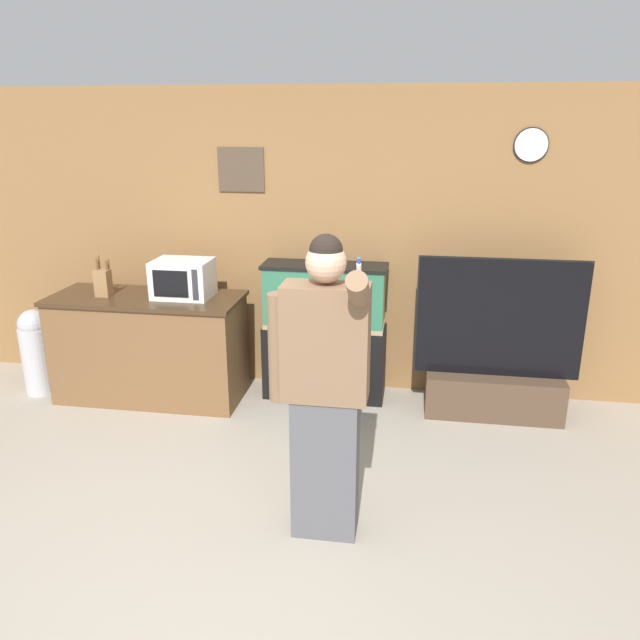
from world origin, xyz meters
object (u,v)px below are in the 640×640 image
object	(u,v)px
knife_block	(103,282)
tv_on_stand	(495,371)
counter_island	(150,347)
aquarium_on_stand	(325,332)
trash_bin	(37,350)
microwave	(183,279)
person_standing	(324,387)

from	to	relation	value
knife_block	tv_on_stand	distance (m)	3.32
counter_island	aquarium_on_stand	world-z (taller)	aquarium_on_stand
counter_island	aquarium_on_stand	xyz separation A→B (m)	(1.49, 0.26, 0.13)
counter_island	knife_block	world-z (taller)	knife_block
knife_block	trash_bin	distance (m)	0.94
microwave	person_standing	world-z (taller)	person_standing
counter_island	person_standing	distance (m)	2.44
microwave	person_standing	xyz separation A→B (m)	(1.44, -1.66, -0.14)
knife_block	aquarium_on_stand	world-z (taller)	knife_block
tv_on_stand	aquarium_on_stand	bearing A→B (deg)	174.47
knife_block	person_standing	size ratio (longest dim) A/B	0.19
counter_island	knife_block	bearing A→B (deg)	-172.64
person_standing	trash_bin	bearing A→B (deg)	150.87
knife_block	tv_on_stand	xyz separation A→B (m)	(3.25, 0.16, -0.65)
counter_island	person_standing	world-z (taller)	person_standing
counter_island	microwave	bearing A→B (deg)	7.59
counter_island	tv_on_stand	distance (m)	2.91
microwave	aquarium_on_stand	world-z (taller)	microwave
counter_island	microwave	size ratio (longest dim) A/B	3.43
counter_island	trash_bin	size ratio (longest dim) A/B	2.11
trash_bin	knife_block	bearing A→B (deg)	1.64
aquarium_on_stand	person_standing	distance (m)	1.93
counter_island	microwave	xyz separation A→B (m)	(0.33, 0.04, 0.61)
aquarium_on_stand	person_standing	size ratio (longest dim) A/B	0.67
person_standing	trash_bin	world-z (taller)	person_standing
trash_bin	microwave	bearing A→B (deg)	4.54
knife_block	microwave	bearing A→B (deg)	7.48
aquarium_on_stand	trash_bin	size ratio (longest dim) A/B	1.55
tv_on_stand	person_standing	world-z (taller)	person_standing
counter_island	tv_on_stand	bearing A→B (deg)	2.34
knife_block	trash_bin	size ratio (longest dim) A/B	0.44
microwave	aquarium_on_stand	bearing A→B (deg)	10.41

